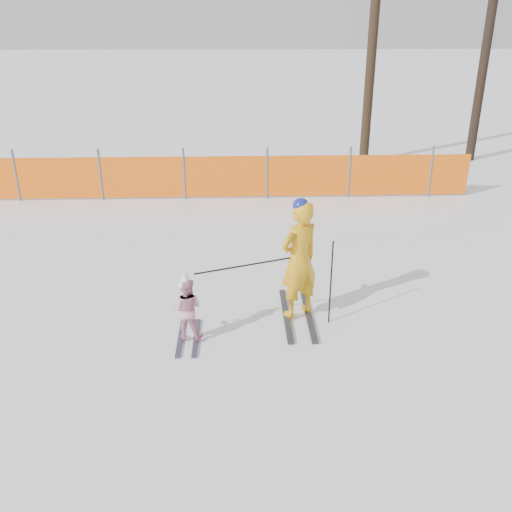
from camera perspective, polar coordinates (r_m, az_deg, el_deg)
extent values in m
plane|color=white|center=(8.28, 0.12, -7.75)|extent=(120.00, 120.00, 0.00)
cube|color=black|center=(8.71, 3.02, -5.90)|extent=(0.09, 1.61, 0.04)
cube|color=black|center=(8.75, 5.26, -5.84)|extent=(0.09, 1.61, 0.04)
imported|color=#EDA314|center=(8.32, 4.32, -0.38)|extent=(0.78, 0.72, 1.79)
sphere|color=navy|center=(8.02, 4.50, 5.00)|extent=(0.24, 0.24, 0.24)
cube|color=black|center=(8.22, -7.55, -8.11)|extent=(0.09, 1.00, 0.03)
cube|color=black|center=(8.20, -6.01, -8.11)|extent=(0.09, 1.00, 0.03)
imported|color=pink|center=(7.97, -6.94, -5.25)|extent=(0.49, 0.42, 0.90)
cone|color=white|center=(7.75, -7.11, -2.13)|extent=(0.19, 0.19, 0.24)
cylinder|color=black|center=(8.32, 7.49, -2.67)|extent=(0.02, 0.02, 1.30)
cylinder|color=black|center=(7.98, -1.19, -0.97)|extent=(1.38, 0.53, 0.02)
cylinder|color=#595960|center=(14.87, -22.86, 7.43)|extent=(0.06, 0.06, 1.25)
cylinder|color=#595960|center=(14.28, -15.28, 7.85)|extent=(0.06, 0.06, 1.25)
cylinder|color=#595960|center=(13.96, -7.19, 8.14)|extent=(0.06, 0.06, 1.25)
cylinder|color=#595960|center=(13.92, 1.12, 8.28)|extent=(0.06, 0.06, 1.25)
cylinder|color=#595960|center=(14.17, 9.31, 8.25)|extent=(0.06, 0.06, 1.25)
cylinder|color=#595960|center=(14.69, 17.07, 8.06)|extent=(0.06, 0.06, 1.25)
cube|color=#FF660D|center=(14.20, -13.39, 7.64)|extent=(16.94, 0.03, 1.00)
cylinder|color=black|center=(17.32, 11.47, 19.15)|extent=(0.27, 0.27, 6.17)
cylinder|color=black|center=(18.52, 21.86, 17.71)|extent=(0.27, 0.27, 5.81)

